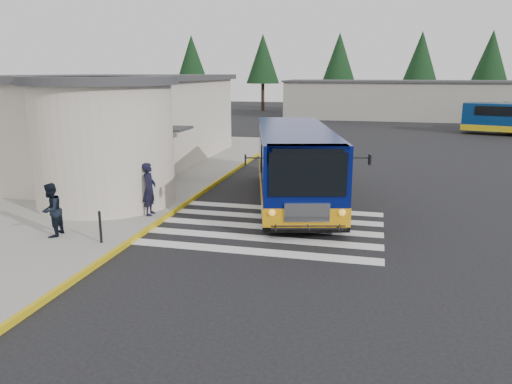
% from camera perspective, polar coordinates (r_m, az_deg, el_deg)
% --- Properties ---
extents(ground, '(140.00, 140.00, 0.00)m').
position_cam_1_polar(ground, '(17.60, 2.91, -3.34)').
color(ground, black).
rests_on(ground, ground).
extents(sidewalk, '(10.00, 34.00, 0.15)m').
position_cam_1_polar(sidewalk, '(24.36, -16.51, 1.07)').
color(sidewalk, gray).
rests_on(sidewalk, ground).
extents(curb_strip, '(0.12, 34.00, 0.16)m').
position_cam_1_polar(curb_strip, '(22.33, -5.42, 0.48)').
color(curb_strip, gold).
rests_on(curb_strip, ground).
extents(station_building, '(12.70, 18.70, 4.80)m').
position_cam_1_polar(station_building, '(27.40, -17.21, 7.64)').
color(station_building, '#BFB4A2').
rests_on(station_building, ground).
extents(crosswalk, '(8.00, 5.35, 0.01)m').
position_cam_1_polar(crosswalk, '(16.95, 0.74, -3.97)').
color(crosswalk, silver).
rests_on(crosswalk, ground).
extents(depot_building, '(26.40, 8.40, 4.20)m').
position_cam_1_polar(depot_building, '(58.71, 16.63, 10.08)').
color(depot_building, gray).
rests_on(depot_building, ground).
extents(tree_line, '(58.40, 4.40, 10.00)m').
position_cam_1_polar(tree_line, '(66.66, 16.83, 14.44)').
color(tree_line, black).
rests_on(tree_line, ground).
extents(transit_bus, '(5.49, 10.81, 2.96)m').
position_cam_1_polar(transit_bus, '(19.94, 4.42, 2.85)').
color(transit_bus, '#070F53').
rests_on(transit_bus, ground).
extents(pedestrian_a, '(0.54, 0.74, 1.87)m').
position_cam_1_polar(pedestrian_a, '(17.99, -12.09, 0.33)').
color(pedestrian_a, black).
rests_on(pedestrian_a, sidewalk).
extents(pedestrian_b, '(0.72, 0.88, 1.68)m').
position_cam_1_polar(pedestrian_b, '(16.54, -22.38, -1.92)').
color(pedestrian_b, black).
rests_on(pedestrian_b, sidewalk).
extents(bollard, '(0.08, 0.08, 0.97)m').
position_cam_1_polar(bollard, '(15.52, -17.37, -3.83)').
color(bollard, black).
rests_on(bollard, sidewalk).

